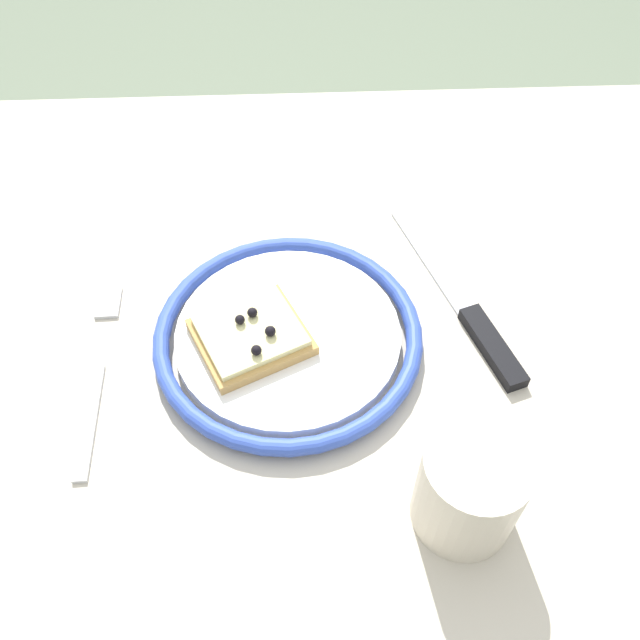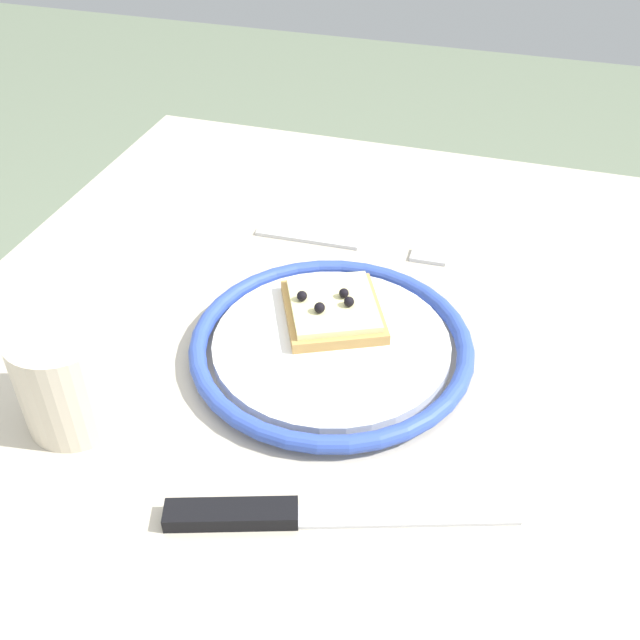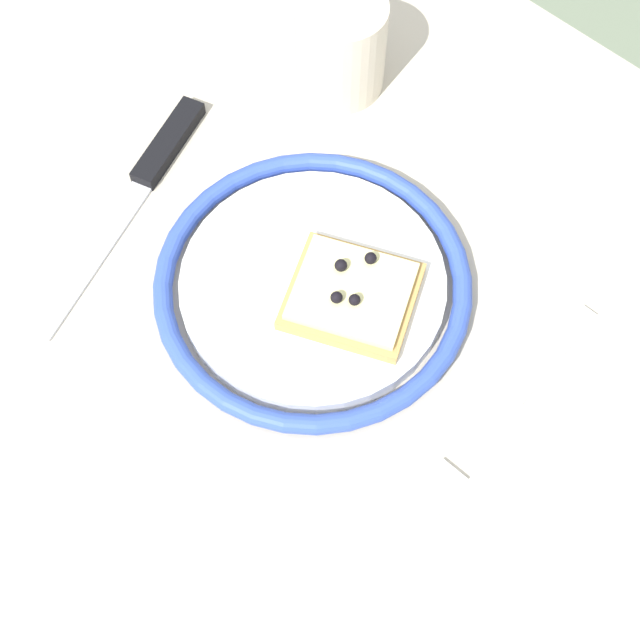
{
  "view_description": "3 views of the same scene",
  "coord_description": "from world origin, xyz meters",
  "px_view_note": "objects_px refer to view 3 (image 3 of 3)",
  "views": [
    {
      "loc": [
        -0.04,
        -0.39,
        1.2
      ],
      "look_at": [
        -0.02,
        -0.0,
        0.73
      ],
      "focal_mm": 37.85,
      "sensor_mm": 36.0,
      "label": 1
    },
    {
      "loc": [
        0.41,
        0.11,
        1.13
      ],
      "look_at": [
        -0.08,
        -0.04,
        0.73
      ],
      "focal_mm": 41.35,
      "sensor_mm": 36.0,
      "label": 2
    },
    {
      "loc": [
        -0.27,
        0.21,
        1.3
      ],
      "look_at": [
        -0.08,
        0.0,
        0.74
      ],
      "focal_mm": 49.04,
      "sensor_mm": 36.0,
      "label": 3
    }
  ],
  "objects_px": {
    "pizza_slice_near": "(352,294)",
    "cup": "(341,46)",
    "knife": "(149,172)",
    "dining_table": "(259,323)",
    "plate": "(313,284)",
    "fork": "(509,407)"
  },
  "relations": [
    {
      "from": "knife",
      "to": "pizza_slice_near",
      "type": "bearing_deg",
      "value": -173.81
    },
    {
      "from": "pizza_slice_near",
      "to": "knife",
      "type": "bearing_deg",
      "value": 6.19
    },
    {
      "from": "knife",
      "to": "fork",
      "type": "distance_m",
      "value": 0.34
    },
    {
      "from": "pizza_slice_near",
      "to": "fork",
      "type": "relative_size",
      "value": 0.58
    },
    {
      "from": "knife",
      "to": "cup",
      "type": "relative_size",
      "value": 2.78
    },
    {
      "from": "pizza_slice_near",
      "to": "plate",
      "type": "bearing_deg",
      "value": 14.13
    },
    {
      "from": "knife",
      "to": "fork",
      "type": "height_order",
      "value": "knife"
    },
    {
      "from": "fork",
      "to": "knife",
      "type": "bearing_deg",
      "value": 6.9
    },
    {
      "from": "dining_table",
      "to": "knife",
      "type": "distance_m",
      "value": 0.16
    },
    {
      "from": "dining_table",
      "to": "plate",
      "type": "height_order",
      "value": "plate"
    },
    {
      "from": "dining_table",
      "to": "knife",
      "type": "xyz_separation_m",
      "value": [
        0.12,
        -0.01,
        0.1
      ]
    },
    {
      "from": "pizza_slice_near",
      "to": "knife",
      "type": "relative_size",
      "value": 0.5
    },
    {
      "from": "plate",
      "to": "cup",
      "type": "xyz_separation_m",
      "value": [
        0.13,
        -0.17,
        0.03
      ]
    },
    {
      "from": "pizza_slice_near",
      "to": "cup",
      "type": "distance_m",
      "value": 0.23
    },
    {
      "from": "dining_table",
      "to": "cup",
      "type": "distance_m",
      "value": 0.24
    },
    {
      "from": "pizza_slice_near",
      "to": "cup",
      "type": "height_order",
      "value": "cup"
    },
    {
      "from": "dining_table",
      "to": "pizza_slice_near",
      "type": "distance_m",
      "value": 0.14
    },
    {
      "from": "dining_table",
      "to": "fork",
      "type": "distance_m",
      "value": 0.24
    },
    {
      "from": "pizza_slice_near",
      "to": "cup",
      "type": "relative_size",
      "value": 1.4
    },
    {
      "from": "dining_table",
      "to": "knife",
      "type": "relative_size",
      "value": 3.94
    },
    {
      "from": "plate",
      "to": "cup",
      "type": "distance_m",
      "value": 0.21
    },
    {
      "from": "cup",
      "to": "dining_table",
      "type": "bearing_deg",
      "value": 113.09
    }
  ]
}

